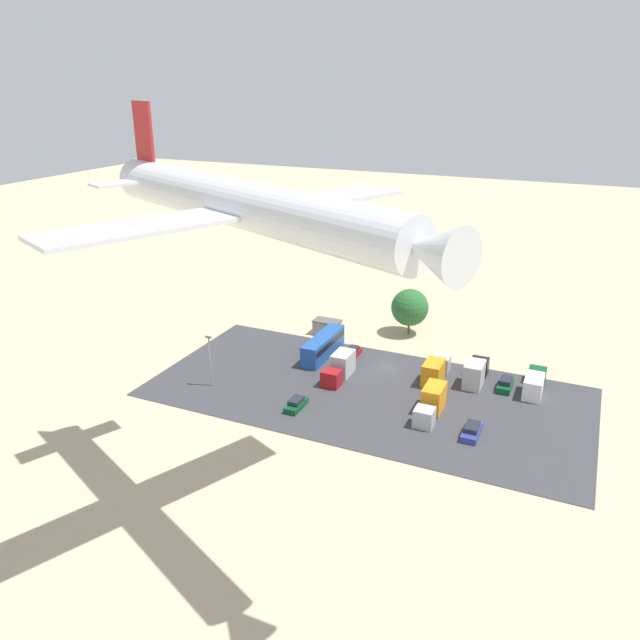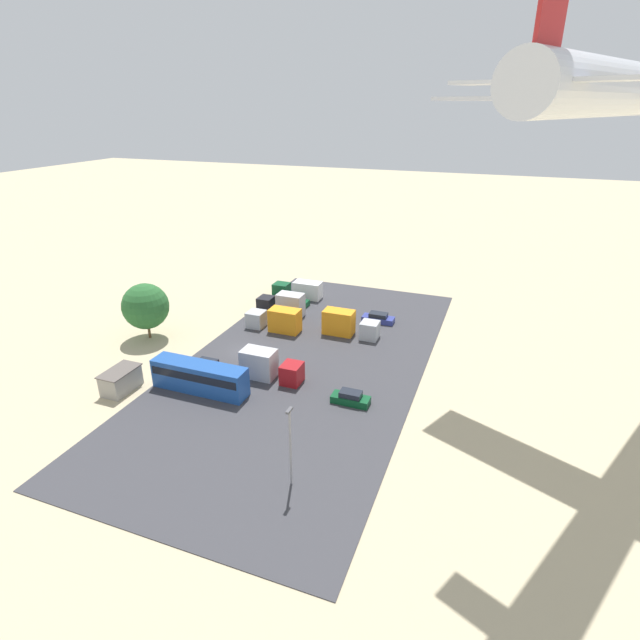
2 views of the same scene
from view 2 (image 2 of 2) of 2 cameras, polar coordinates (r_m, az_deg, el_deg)
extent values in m
plane|color=tan|center=(67.05, -8.64, -3.59)|extent=(400.00, 400.00, 0.00)
cube|color=#38383D|center=(63.52, -1.65, -4.88)|extent=(60.10, 28.94, 0.08)
cube|color=#9E998E|center=(61.57, -21.80, -6.46)|extent=(4.41, 2.51, 2.44)
cube|color=#59514C|center=(60.98, -21.97, -5.41)|extent=(4.65, 2.75, 0.12)
cube|color=#1E4C9E|center=(58.40, -13.57, -6.38)|extent=(2.58, 11.36, 3.39)
cube|color=black|center=(58.10, -13.62, -5.86)|extent=(2.62, 10.90, 0.95)
cube|color=maroon|center=(62.97, -12.68, -5.31)|extent=(1.75, 4.34, 0.82)
cube|color=#1E232D|center=(62.64, -12.74, -4.73)|extent=(1.47, 2.43, 0.60)
cube|color=#0C4723|center=(81.17, -2.85, 2.01)|extent=(1.83, 4.49, 0.91)
cube|color=#1E232D|center=(80.88, -2.87, 2.53)|extent=(1.54, 2.51, 0.67)
cube|color=#0C4723|center=(55.30, 3.51, -9.07)|extent=(1.71, 4.21, 0.83)
cube|color=#1E232D|center=(54.91, 3.53, -8.44)|extent=(1.43, 2.36, 0.61)
cube|color=navy|center=(75.32, 6.66, 0.08)|extent=(1.91, 4.74, 0.83)
cube|color=#1E232D|center=(75.04, 6.69, 0.58)|extent=(1.61, 2.65, 0.61)
cube|color=black|center=(78.53, -6.18, 1.76)|extent=(2.49, 2.23, 2.49)
cube|color=#B2B2B7|center=(76.62, -3.38, 1.73)|extent=(2.49, 3.96, 3.56)
cube|color=#ADB2B7|center=(69.65, 5.70, -1.17)|extent=(2.45, 2.42, 2.43)
cube|color=orange|center=(70.63, 2.15, -0.24)|extent=(2.45, 4.30, 3.47)
cube|color=#ADB2B7|center=(73.62, -7.29, 0.11)|extent=(2.50, 2.44, 2.33)
cube|color=orange|center=(71.50, -4.04, -0.04)|extent=(2.50, 4.34, 3.33)
cube|color=maroon|center=(58.64, -3.24, -6.12)|extent=(2.54, 2.26, 2.40)
cube|color=#B2B2B7|center=(60.07, -7.00, -4.94)|extent=(2.54, 4.02, 3.43)
cube|color=#0C4723|center=(85.83, -4.42, 3.56)|extent=(2.41, 2.57, 1.97)
cube|color=white|center=(83.84, -1.41, 3.44)|extent=(2.41, 4.58, 2.81)
cylinder|color=brown|center=(73.64, -18.95, -1.08)|extent=(0.36, 0.36, 2.38)
sphere|color=#28602D|center=(72.31, -19.32, 1.50)|extent=(6.33, 6.33, 6.33)
cylinder|color=gray|center=(43.05, -3.40, -14.52)|extent=(0.20, 0.20, 7.31)
cube|color=#4C4C51|center=(40.80, -3.53, -10.27)|extent=(0.90, 0.28, 0.20)
cylinder|color=silver|center=(50.98, 31.70, 21.52)|extent=(35.97, 19.25, 4.04)
cube|color=silver|center=(50.98, 31.54, 20.85)|extent=(18.81, 33.05, 0.36)
cube|color=silver|center=(36.05, 24.48, 23.63)|extent=(7.38, 12.07, 0.24)
camera|label=1|loc=(93.82, 59.22, 19.55)|focal=35.00mm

